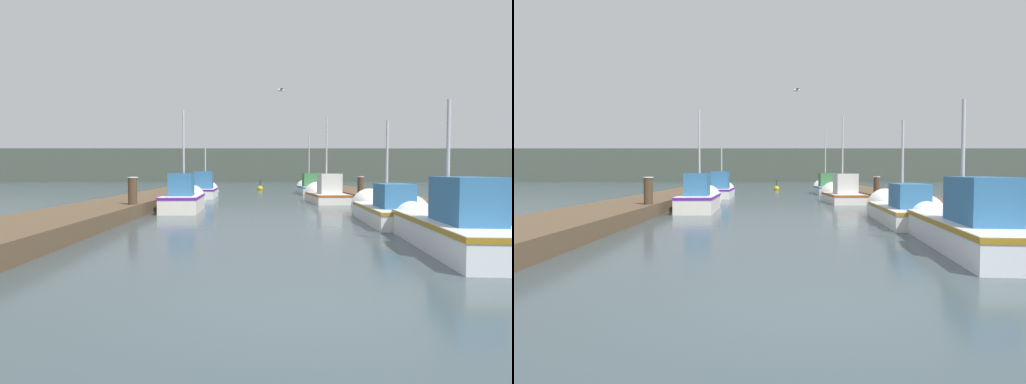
% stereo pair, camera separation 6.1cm
% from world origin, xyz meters
% --- Properties ---
extents(ground_plane, '(200.00, 200.00, 0.00)m').
position_xyz_m(ground_plane, '(0.00, 0.00, 0.00)').
color(ground_plane, '#38474C').
extents(dock_left, '(2.54, 40.00, 0.45)m').
position_xyz_m(dock_left, '(-5.81, 16.00, 0.23)').
color(dock_left, brown).
rests_on(dock_left, ground_plane).
extents(dock_right, '(2.54, 40.00, 0.45)m').
position_xyz_m(dock_right, '(5.81, 16.00, 0.23)').
color(dock_right, brown).
rests_on(dock_right, ground_plane).
extents(distant_shore_ridge, '(120.00, 16.00, 5.30)m').
position_xyz_m(distant_shore_ridge, '(0.00, 74.95, 2.65)').
color(distant_shore_ridge, '#424C42').
rests_on(distant_shore_ridge, ground_plane).
extents(fishing_boat_0, '(1.88, 6.30, 3.45)m').
position_xyz_m(fishing_boat_0, '(3.56, 4.56, 0.45)').
color(fishing_boat_0, silver).
rests_on(fishing_boat_0, ground_plane).
extents(fishing_boat_1, '(1.76, 5.43, 3.63)m').
position_xyz_m(fishing_boat_1, '(3.64, 9.27, 0.38)').
color(fishing_boat_1, silver).
rests_on(fishing_boat_1, ground_plane).
extents(fishing_boat_2, '(1.51, 4.57, 4.41)m').
position_xyz_m(fishing_boat_2, '(-3.41, 13.50, 0.46)').
color(fishing_boat_2, silver).
rests_on(fishing_boat_2, ground_plane).
extents(fishing_boat_3, '(1.83, 4.77, 4.93)m').
position_xyz_m(fishing_boat_3, '(3.20, 18.67, 0.40)').
color(fishing_boat_3, silver).
rests_on(fishing_boat_3, ground_plane).
extents(fishing_boat_4, '(1.41, 5.14, 3.44)m').
position_xyz_m(fishing_boat_4, '(-3.55, 23.26, 0.47)').
color(fishing_boat_4, silver).
rests_on(fishing_boat_4, ground_plane).
extents(fishing_boat_5, '(1.44, 5.54, 4.74)m').
position_xyz_m(fishing_boat_5, '(3.47, 27.84, 0.46)').
color(fishing_boat_5, silver).
rests_on(fishing_boat_5, ground_plane).
extents(mooring_piling_1, '(0.32, 0.32, 1.37)m').
position_xyz_m(mooring_piling_1, '(4.46, 16.11, 0.69)').
color(mooring_piling_1, '#473523').
rests_on(mooring_piling_1, ground_plane).
extents(mooring_piling_2, '(0.31, 0.31, 0.98)m').
position_xyz_m(mooring_piling_2, '(-4.52, 25.95, 0.50)').
color(mooring_piling_2, '#473523').
rests_on(mooring_piling_2, ground_plane).
extents(mooring_piling_3, '(0.36, 0.36, 1.41)m').
position_xyz_m(mooring_piling_3, '(-4.76, 10.54, 0.71)').
color(mooring_piling_3, '#473523').
rests_on(mooring_piling_3, ground_plane).
extents(channel_buoy, '(0.48, 0.48, 0.98)m').
position_xyz_m(channel_buoy, '(0.04, 34.31, 0.14)').
color(channel_buoy, gold).
rests_on(channel_buoy, ground_plane).
extents(seagull_lead, '(0.30, 0.56, 0.12)m').
position_xyz_m(seagull_lead, '(0.61, 14.48, 5.09)').
color(seagull_lead, white).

